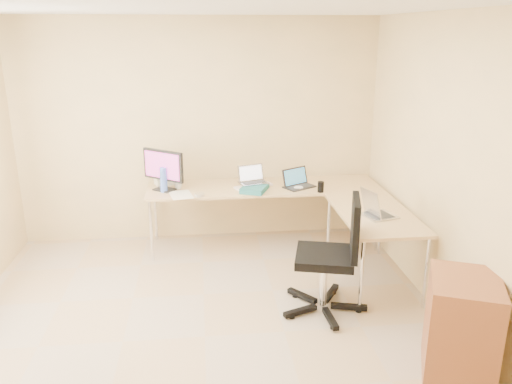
{
  "coord_description": "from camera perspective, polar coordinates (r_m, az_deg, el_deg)",
  "views": [
    {
      "loc": [
        0.02,
        -3.73,
        2.44
      ],
      "look_at": [
        0.55,
        1.1,
        0.9
      ],
      "focal_mm": 35.98,
      "sensor_mm": 36.0,
      "label": 1
    }
  ],
  "objects": [
    {
      "name": "laptop_return",
      "position": [
        5.03,
        13.64,
        -1.43
      ],
      "size": [
        0.4,
        0.35,
        0.23
      ],
      "primitive_type": "cube",
      "rotation": [
        0.0,
        0.0,
        1.85
      ],
      "color": "#B7B8BE",
      "rests_on": "desk_return"
    },
    {
      "name": "wall_front",
      "position": [
        1.87,
        -5.94,
        -20.11
      ],
      "size": [
        4.5,
        0.0,
        4.5
      ],
      "primitive_type": "plane",
      "rotation": [
        -1.57,
        0.0,
        0.0
      ],
      "color": "#E4C281",
      "rests_on": "ground"
    },
    {
      "name": "cd_stack",
      "position": [
        5.55,
        -6.3,
        -0.32
      ],
      "size": [
        0.15,
        0.15,
        0.03
      ],
      "primitive_type": "cylinder",
      "rotation": [
        0.0,
        0.0,
        0.35
      ],
      "color": "white",
      "rests_on": "desk_main"
    },
    {
      "name": "wall_back",
      "position": [
        6.09,
        -6.38,
        6.68
      ],
      "size": [
        4.5,
        0.0,
        4.5
      ],
      "primitive_type": "plane",
      "rotation": [
        1.57,
        0.0,
        0.0
      ],
      "color": "#E4C281",
      "rests_on": "ground"
    },
    {
      "name": "laptop_center",
      "position": [
        5.76,
        -0.29,
        1.93
      ],
      "size": [
        0.36,
        0.32,
        0.2
      ],
      "primitive_type": "cube",
      "rotation": [
        0.0,
        0.0,
        0.31
      ],
      "color": "#9F9FB0",
      "rests_on": "desk_main"
    },
    {
      "name": "book_stack",
      "position": [
        5.7,
        -0.16,
        0.41
      ],
      "size": [
        0.36,
        0.41,
        0.06
      ],
      "primitive_type": "cube",
      "rotation": [
        0.0,
        0.0,
        -0.39
      ],
      "color": "#1E6062",
      "rests_on": "desk_main"
    },
    {
      "name": "black_cup",
      "position": [
        5.69,
        7.21,
        0.56
      ],
      "size": [
        0.08,
        0.08,
        0.12
      ],
      "primitive_type": "cylinder",
      "rotation": [
        0.0,
        0.0,
        -0.14
      ],
      "color": "black",
      "rests_on": "desk_main"
    },
    {
      "name": "floor",
      "position": [
        4.46,
        -5.71,
        -15.69
      ],
      "size": [
        4.5,
        4.5,
        0.0
      ],
      "primitive_type": "plane",
      "color": "tan",
      "rests_on": "ground"
    },
    {
      "name": "desk_main",
      "position": [
        6.0,
        0.88,
        -2.66
      ],
      "size": [
        2.65,
        0.7,
        0.73
      ],
      "primitive_type": "cube",
      "color": "tan",
      "rests_on": "ground"
    },
    {
      "name": "mouse",
      "position": [
        5.78,
        4.74,
        0.51
      ],
      "size": [
        0.11,
        0.08,
        0.04
      ],
      "primitive_type": "ellipsoid",
      "rotation": [
        0.0,
        0.0,
        -0.14
      ],
      "color": "white",
      "rests_on": "desk_main"
    },
    {
      "name": "desk_fan",
      "position": [
        6.01,
        -10.07,
        2.21
      ],
      "size": [
        0.26,
        0.26,
        0.29
      ],
      "primitive_type": "cylinder",
      "rotation": [
        0.0,
        0.0,
        0.14
      ],
      "color": "white",
      "rests_on": "desk_main"
    },
    {
      "name": "wall_right",
      "position": [
        4.42,
        22.06,
        1.32
      ],
      "size": [
        0.0,
        4.5,
        4.5
      ],
      "primitive_type": "plane",
      "rotation": [
        1.57,
        0.0,
        -1.57
      ],
      "color": "#E4C281",
      "rests_on": "ground"
    },
    {
      "name": "white_box",
      "position": [
        6.03,
        -10.02,
        1.26
      ],
      "size": [
        0.28,
        0.24,
        0.09
      ],
      "primitive_type": "cube",
      "rotation": [
        0.0,
        0.0,
        0.36
      ],
      "color": "silver",
      "rests_on": "desk_main"
    },
    {
      "name": "ceiling",
      "position": [
        3.74,
        -6.98,
        19.9
      ],
      "size": [
        4.5,
        4.5,
        0.0
      ],
      "primitive_type": "plane",
      "rotation": [
        3.14,
        0.0,
        0.0
      ],
      "color": "white",
      "rests_on": "ground"
    },
    {
      "name": "keyboard",
      "position": [
        5.84,
        -0.29,
        0.67
      ],
      "size": [
        0.46,
        0.29,
        0.02
      ],
      "primitive_type": "cube",
      "rotation": [
        0.0,
        0.0,
        0.4
      ],
      "color": "white",
      "rests_on": "desk_main"
    },
    {
      "name": "monitor",
      "position": [
        5.76,
        -10.25,
        2.4
      ],
      "size": [
        0.53,
        0.47,
        0.46
      ],
      "primitive_type": "cube",
      "rotation": [
        0.0,
        0.0,
        -0.67
      ],
      "color": "black",
      "rests_on": "desk_main"
    },
    {
      "name": "desk_return",
      "position": [
        5.3,
        12.82,
        -5.92
      ],
      "size": [
        0.7,
        1.3,
        0.73
      ],
      "primitive_type": "cube",
      "color": "tan",
      "rests_on": "ground"
    },
    {
      "name": "water_bottle",
      "position": [
        5.72,
        -10.24,
        1.34
      ],
      "size": [
        0.08,
        0.08,
        0.28
      ],
      "primitive_type": "cylinder",
      "rotation": [
        0.0,
        0.0,
        0.06
      ],
      "color": "#4768C7",
      "rests_on": "desk_main"
    },
    {
      "name": "cabinet",
      "position": [
        4.13,
        21.79,
        -14.1
      ],
      "size": [
        0.67,
        0.73,
        0.82
      ],
      "primitive_type": "cube",
      "rotation": [
        0.0,
        0.0,
        -0.4
      ],
      "color": "brown",
      "rests_on": "ground"
    },
    {
      "name": "mug",
      "position": [
        5.83,
        -8.65,
        0.82
      ],
      "size": [
        0.11,
        0.11,
        0.1
      ],
      "primitive_type": "imported",
      "rotation": [
        0.0,
        0.0,
        0.01
      ],
      "color": "silver",
      "rests_on": "desk_main"
    },
    {
      "name": "papers",
      "position": [
        5.61,
        -8.34,
        -0.32
      ],
      "size": [
        0.29,
        0.36,
        0.01
      ],
      "primitive_type": "cube",
      "rotation": [
        0.0,
        0.0,
        0.21
      ],
      "color": "#ECE6CD",
      "rests_on": "desk_main"
    },
    {
      "name": "office_chair",
      "position": [
        4.62,
        7.61,
        -7.41
      ],
      "size": [
        0.8,
        0.8,
        1.09
      ],
      "primitive_type": "cube",
      "rotation": [
        0.0,
        0.0,
        -0.25
      ],
      "color": "black",
      "rests_on": "ground"
    },
    {
      "name": "laptop_black",
      "position": [
        5.82,
        4.86,
        1.53
      ],
      "size": [
        0.42,
        0.39,
        0.21
      ],
      "primitive_type": "cube",
      "rotation": [
        0.0,
        0.0,
        0.53
      ],
      "color": "black",
      "rests_on": "desk_main"
    }
  ]
}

